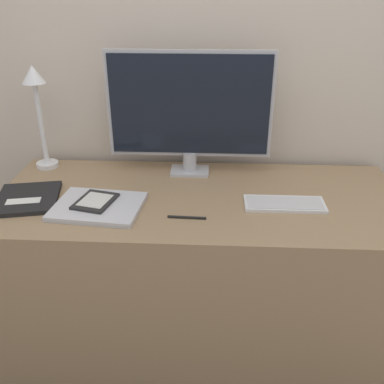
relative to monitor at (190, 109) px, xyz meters
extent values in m
plane|color=brown|center=(0.05, -0.41, -1.00)|extent=(10.00, 10.00, 0.00)
cube|color=beige|center=(0.05, 0.16, 0.20)|extent=(3.60, 0.05, 2.40)
cube|color=#997A56|center=(0.05, -0.22, -0.63)|extent=(1.52, 0.65, 0.73)
cube|color=#B7B7BC|center=(0.00, 0.00, -0.26)|extent=(0.16, 0.11, 0.01)
cylinder|color=#B7B7BC|center=(0.00, 0.00, -0.22)|extent=(0.06, 0.06, 0.08)
cube|color=#B7B7BC|center=(0.00, 0.00, 0.02)|extent=(0.65, 0.01, 0.42)
cube|color=black|center=(0.00, -0.01, 0.02)|extent=(0.63, 0.01, 0.39)
cube|color=silver|center=(0.36, -0.28, -0.26)|extent=(0.29, 0.12, 0.01)
cube|color=silver|center=(0.36, -0.28, -0.26)|extent=(0.27, 0.10, 0.00)
cube|color=#BCBCC1|center=(-0.31, -0.34, -0.26)|extent=(0.32, 0.27, 0.01)
cube|color=silver|center=(-0.31, -0.34, -0.26)|extent=(0.32, 0.27, 0.01)
cube|color=black|center=(-0.32, -0.32, -0.25)|extent=(0.15, 0.17, 0.01)
cube|color=silver|center=(-0.32, -0.32, -0.24)|extent=(0.12, 0.13, 0.00)
cylinder|color=white|center=(-0.62, 0.03, -0.26)|extent=(0.09, 0.09, 0.02)
cylinder|color=white|center=(-0.62, 0.03, -0.08)|extent=(0.02, 0.02, 0.34)
cone|color=white|center=(-0.62, 0.03, 0.12)|extent=(0.09, 0.09, 0.07)
cube|color=black|center=(-0.58, -0.29, -0.26)|extent=(0.26, 0.28, 0.02)
cube|color=silver|center=(-0.58, -0.33, -0.25)|extent=(0.13, 0.07, 0.00)
cylinder|color=black|center=(0.01, -0.39, -0.26)|extent=(0.13, 0.01, 0.01)
camera|label=1|loc=(0.09, -1.64, 0.46)|focal=40.00mm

